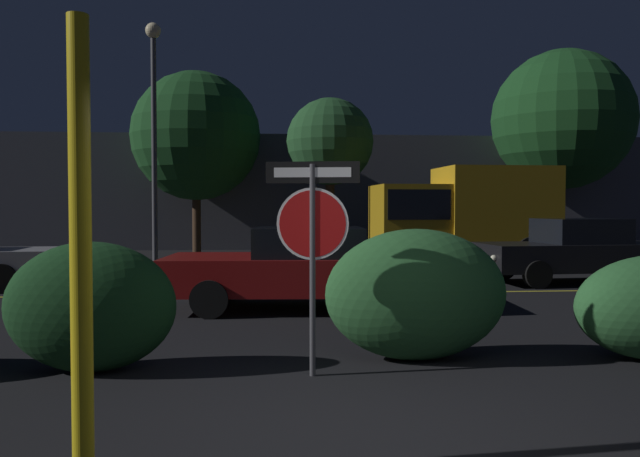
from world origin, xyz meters
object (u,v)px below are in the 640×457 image
(passing_car_2, at_px, (302,267))
(tree_1, at_px, (562,120))
(hedge_bush_1, at_px, (91,307))
(yellow_pole_left, at_px, (81,254))
(hedge_bush_2, at_px, (416,294))
(stop_sign, at_px, (313,223))
(passing_car_3, at_px, (576,251))
(tree_0, at_px, (330,142))
(street_lamp, at_px, (154,108))
(tree_2, at_px, (196,136))
(delivery_truck, at_px, (462,212))

(passing_car_2, height_order, tree_1, tree_1)
(hedge_bush_1, bearing_deg, tree_1, 52.39)
(yellow_pole_left, xyz_separation_m, hedge_bush_2, (2.79, 3.00, -0.70))
(tree_1, bearing_deg, passing_car_2, -129.20)
(stop_sign, distance_m, yellow_pole_left, 2.90)
(passing_car_3, distance_m, tree_0, 10.19)
(hedge_bush_1, relative_size, hedge_bush_2, 0.86)
(passing_car_3, distance_m, tree_1, 12.33)
(yellow_pole_left, distance_m, passing_car_2, 6.93)
(yellow_pole_left, bearing_deg, hedge_bush_1, 104.73)
(hedge_bush_2, distance_m, street_lamp, 13.84)
(hedge_bush_2, relative_size, street_lamp, 0.29)
(stop_sign, height_order, tree_1, tree_1)
(yellow_pole_left, height_order, tree_0, tree_0)
(yellow_pole_left, bearing_deg, tree_0, 79.85)
(tree_1, bearing_deg, street_lamp, -161.54)
(passing_car_2, bearing_deg, stop_sign, -178.24)
(tree_0, xyz_separation_m, tree_1, (9.52, 2.14, 1.18))
(yellow_pole_left, bearing_deg, street_lamp, 98.73)
(yellow_pole_left, height_order, tree_1, tree_1)
(tree_0, relative_size, tree_2, 0.82)
(tree_1, bearing_deg, yellow_pole_left, -122.21)
(hedge_bush_2, relative_size, tree_0, 0.37)
(delivery_truck, bearing_deg, tree_2, 58.60)
(hedge_bush_1, relative_size, street_lamp, 0.24)
(stop_sign, bearing_deg, tree_0, 93.87)
(stop_sign, xyz_separation_m, passing_car_2, (0.11, 4.25, -0.87))
(hedge_bush_1, xyz_separation_m, tree_2, (-0.91, 17.07, 3.69))
(yellow_pole_left, distance_m, hedge_bush_1, 2.95)
(hedge_bush_2, height_order, delivery_truck, delivery_truck)
(hedge_bush_2, distance_m, tree_1, 20.44)
(passing_car_2, distance_m, street_lamp, 10.26)
(yellow_pole_left, relative_size, delivery_truck, 0.52)
(tree_2, bearing_deg, hedge_bush_2, -75.28)
(tree_0, distance_m, tree_2, 5.18)
(passing_car_3, xyz_separation_m, street_lamp, (-10.42, 5.45, 3.98))
(hedge_bush_1, bearing_deg, passing_car_2, 58.43)
(yellow_pole_left, xyz_separation_m, passing_car_3, (8.08, 9.78, -0.72))
(tree_0, bearing_deg, street_lamp, -152.56)
(passing_car_3, bearing_deg, tree_1, -27.89)
(yellow_pole_left, relative_size, hedge_bush_2, 1.40)
(tree_0, height_order, tree_2, tree_2)
(passing_car_2, relative_size, tree_1, 0.59)
(passing_car_3, relative_size, tree_2, 0.66)
(stop_sign, xyz_separation_m, hedge_bush_2, (1.21, 0.58, -0.82))
(delivery_truck, relative_size, tree_2, 0.82)
(stop_sign, distance_m, tree_2, 17.92)
(hedge_bush_2, xyz_separation_m, delivery_truck, (4.29, 12.06, 0.85))
(delivery_truck, bearing_deg, street_lamp, 86.30)
(passing_car_2, bearing_deg, delivery_truck, -29.53)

